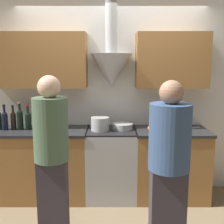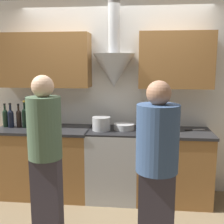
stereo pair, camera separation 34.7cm
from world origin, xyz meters
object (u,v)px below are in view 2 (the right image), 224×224
at_px(person_foreground_right, 157,168).
at_px(wine_bottle_0, 5,117).
at_px(person_foreground_left, 45,151).
at_px(wine_bottle_4, 33,118).
at_px(stock_pot, 101,124).
at_px(wine_bottle_2, 19,118).
at_px(orange_fruit, 152,129).
at_px(saucepan, 158,125).
at_px(wine_bottle_3, 25,117).
at_px(mixing_bowl, 124,127).
at_px(stove_range, 113,163).
at_px(wine_bottle_1, 11,118).

bearing_deg(person_foreground_right, wine_bottle_0, 147.30).
distance_m(wine_bottle_0, person_foreground_left, 1.31).
relative_size(wine_bottle_0, person_foreground_right, 0.19).
height_order(wine_bottle_4, stock_pot, wine_bottle_4).
height_order(wine_bottle_2, orange_fruit, wine_bottle_2).
bearing_deg(person_foreground_right, wine_bottle_4, 141.57).
bearing_deg(person_foreground_right, orange_fruit, 90.16).
bearing_deg(saucepan, wine_bottle_2, -178.10).
bearing_deg(wine_bottle_3, wine_bottle_4, 0.07).
xyz_separation_m(wine_bottle_4, person_foreground_right, (1.57, -1.24, -0.15)).
xyz_separation_m(wine_bottle_2, person_foreground_right, (1.76, -1.25, -0.15)).
xyz_separation_m(wine_bottle_3, person_foreground_right, (1.67, -1.24, -0.17)).
bearing_deg(person_foreground_left, orange_fruit, 39.09).
distance_m(wine_bottle_0, stock_pot, 1.31).
distance_m(wine_bottle_4, orange_fruit, 1.57).
height_order(wine_bottle_4, mixing_bowl, wine_bottle_4).
bearing_deg(orange_fruit, wine_bottle_2, 176.82).
bearing_deg(saucepan, person_foreground_left, -138.28).
relative_size(wine_bottle_0, mixing_bowl, 1.18).
bearing_deg(stock_pot, person_foreground_right, -61.76).
relative_size(wine_bottle_3, stock_pot, 1.57).
xyz_separation_m(stove_range, orange_fruit, (0.49, -0.08, 0.49)).
height_order(stock_pot, saucepan, stock_pot).
relative_size(wine_bottle_1, saucepan, 2.16).
height_order(wine_bottle_1, wine_bottle_4, same).
bearing_deg(orange_fruit, wine_bottle_0, 177.18).
distance_m(stove_range, wine_bottle_4, 1.22).
distance_m(wine_bottle_1, wine_bottle_4, 0.30).
xyz_separation_m(stock_pot, saucepan, (0.72, 0.12, -0.03)).
height_order(stove_range, wine_bottle_0, wine_bottle_0).
bearing_deg(wine_bottle_2, wine_bottle_3, -6.40).
xyz_separation_m(stove_range, wine_bottle_0, (-1.45, 0.02, 0.59)).
bearing_deg(stock_pot, orange_fruit, -3.15).
relative_size(stove_range, wine_bottle_3, 2.53).
bearing_deg(wine_bottle_0, wine_bottle_4, -1.24).
relative_size(stock_pot, orange_fruit, 3.29).
xyz_separation_m(wine_bottle_2, wine_bottle_3, (0.09, -0.01, 0.02)).
height_order(wine_bottle_1, mixing_bowl, wine_bottle_1).
distance_m(wine_bottle_1, wine_bottle_2, 0.10).
relative_size(wine_bottle_1, wine_bottle_2, 1.04).
bearing_deg(person_foreground_right, wine_bottle_2, 144.56).
relative_size(wine_bottle_0, wine_bottle_3, 0.88).
distance_m(wine_bottle_4, stock_pot, 0.93).
xyz_separation_m(wine_bottle_2, wine_bottle_4, (0.19, -0.01, -0.00)).
bearing_deg(person_foreground_left, stock_pot, 64.55).
height_order(wine_bottle_0, saucepan, wine_bottle_0).
bearing_deg(wine_bottle_4, stove_range, -0.61).
bearing_deg(saucepan, mixing_bowl, -174.03).
xyz_separation_m(mixing_bowl, orange_fruit, (0.35, -0.11, -0.00)).
relative_size(stove_range, orange_fruit, 13.07).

